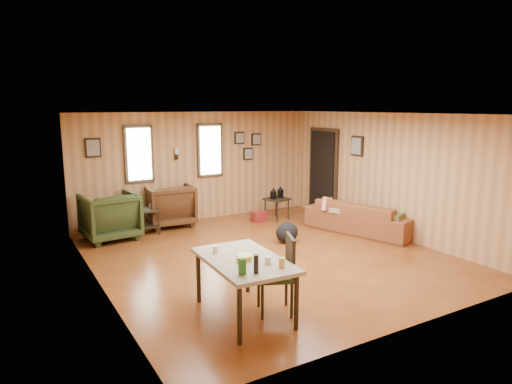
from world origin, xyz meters
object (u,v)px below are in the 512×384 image
side_table (277,197)px  recliner_green (110,214)px  end_table (147,217)px  dining_table (244,264)px  sofa (361,212)px  recliner_brown (169,203)px

side_table → recliner_green: bearing=175.6°
end_table → dining_table: bearing=-90.9°
side_table → dining_table: size_ratio=0.51×
sofa → recliner_brown: bearing=34.3°
recliner_green → end_table: recliner_green is taller
sofa → end_table: bearing=43.2°
recliner_green → end_table: (0.73, 0.03, -0.15)m
side_table → recliner_brown: bearing=163.3°
recliner_green → sofa: bearing=150.1°
sofa → recliner_brown: recliner_brown is taller
end_table → dining_table: 4.18m
recliner_brown → dining_table: size_ratio=0.68×
recliner_brown → end_table: recliner_brown is taller
recliner_brown → side_table: bearing=167.5°
sofa → dining_table: 4.38m
recliner_green → dining_table: recliner_green is taller
sofa → side_table: (-0.89, 1.77, 0.07)m
end_table → dining_table: size_ratio=0.43×
sofa → side_table: bearing=8.6°
sofa → recliner_green: recliner_green is taller
recliner_green → end_table: size_ratio=1.61×
sofa → side_table: size_ratio=2.97×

